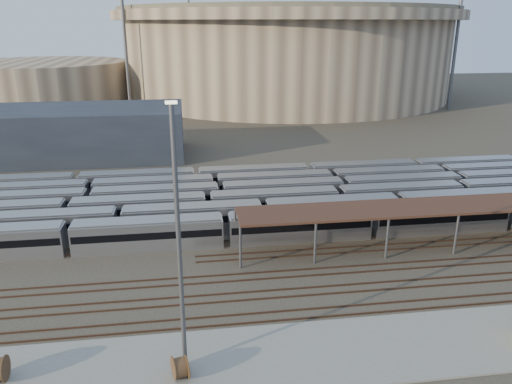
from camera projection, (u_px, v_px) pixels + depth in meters
name	position (u px, v px, depth m)	size (l,w,h in m)	color
ground	(312.00, 268.00, 56.17)	(420.00, 420.00, 0.00)	#383026
apron	(299.00, 355.00, 41.41)	(50.00, 9.00, 0.20)	gray
subway_trains	(285.00, 199.00, 72.98)	(130.63, 23.90, 3.60)	#A7A7AC
inspection_shed	(480.00, 205.00, 61.28)	(60.30, 6.00, 5.30)	#555559
empty_tracks	(324.00, 290.00, 51.45)	(170.00, 9.62, 0.18)	#4C3323
stadium	(286.00, 50.00, 185.39)	(124.00, 124.00, 32.50)	tan
secondary_arena	(43.00, 83.00, 167.59)	(56.00, 56.00, 14.00)	tan
service_building	(79.00, 133.00, 101.35)	(42.00, 20.00, 10.00)	#1E232D
floodlight_0	(125.00, 42.00, 148.51)	(4.00, 1.00, 38.40)	#555559
floodlight_2	(456.00, 42.00, 152.65)	(4.00, 1.00, 38.40)	#555559
floodlight_3	(190.00, 37.00, 198.05)	(4.00, 1.00, 38.40)	#555559
cable_reel_east	(180.00, 367.00, 38.35)	(1.85, 1.85, 1.03)	brown
yard_light_pole	(179.00, 244.00, 36.60)	(0.82, 0.36, 21.12)	#555559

